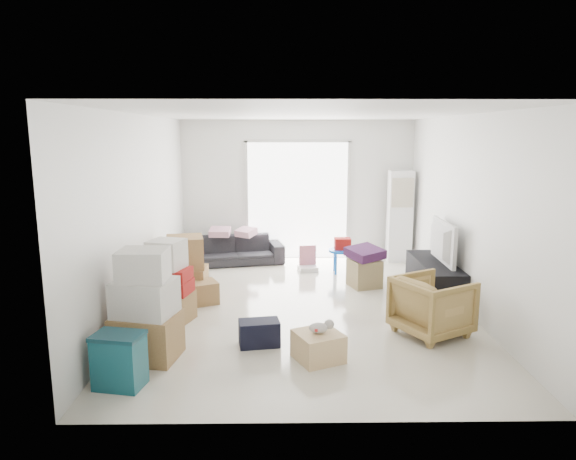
{
  "coord_description": "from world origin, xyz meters",
  "views": [
    {
      "loc": [
        -0.32,
        -7.01,
        2.45
      ],
      "look_at": [
        -0.23,
        0.2,
        1.08
      ],
      "focal_mm": 32.0,
      "sensor_mm": 36.0,
      "label": 1
    }
  ],
  "objects_px": {
    "storage_bins": "(119,360)",
    "ac_tower": "(400,217)",
    "ottoman": "(364,273)",
    "kids_table": "(342,248)",
    "television": "(435,257)",
    "armchair": "(432,303)",
    "wood_crate": "(318,346)",
    "tv_console": "(434,279)",
    "sofa": "(236,246)"
  },
  "relations": [
    {
      "from": "storage_bins",
      "to": "ac_tower",
      "type": "bearing_deg",
      "value": 52.32
    },
    {
      "from": "ottoman",
      "to": "ac_tower",
      "type": "bearing_deg",
      "value": 61.04
    },
    {
      "from": "ac_tower",
      "to": "storage_bins",
      "type": "relative_size",
      "value": 3.2
    },
    {
      "from": "ottoman",
      "to": "kids_table",
      "type": "height_order",
      "value": "kids_table"
    },
    {
      "from": "television",
      "to": "ac_tower",
      "type": "bearing_deg",
      "value": 2.12
    },
    {
      "from": "armchair",
      "to": "wood_crate",
      "type": "bearing_deg",
      "value": 86.95
    },
    {
      "from": "tv_console",
      "to": "ottoman",
      "type": "relative_size",
      "value": 3.61
    },
    {
      "from": "armchair",
      "to": "kids_table",
      "type": "distance_m",
      "value": 2.95
    },
    {
      "from": "sofa",
      "to": "ottoman",
      "type": "bearing_deg",
      "value": -46.44
    },
    {
      "from": "storage_bins",
      "to": "wood_crate",
      "type": "xyz_separation_m",
      "value": [
        1.98,
        0.59,
        -0.12
      ]
    },
    {
      "from": "television",
      "to": "wood_crate",
      "type": "xyz_separation_m",
      "value": [
        -1.92,
        -2.21,
        -0.46
      ]
    },
    {
      "from": "sofa",
      "to": "storage_bins",
      "type": "relative_size",
      "value": 3.26
    },
    {
      "from": "ac_tower",
      "to": "storage_bins",
      "type": "distance_m",
      "value": 6.33
    },
    {
      "from": "storage_bins",
      "to": "wood_crate",
      "type": "relative_size",
      "value": 1.18
    },
    {
      "from": "sofa",
      "to": "wood_crate",
      "type": "height_order",
      "value": "sofa"
    },
    {
      "from": "kids_table",
      "to": "storage_bins",
      "type": "bearing_deg",
      "value": -122.71
    },
    {
      "from": "sofa",
      "to": "ottoman",
      "type": "height_order",
      "value": "sofa"
    },
    {
      "from": "tv_console",
      "to": "storage_bins",
      "type": "xyz_separation_m",
      "value": [
        -3.9,
        -2.79,
        0.01
      ]
    },
    {
      "from": "ac_tower",
      "to": "wood_crate",
      "type": "height_order",
      "value": "ac_tower"
    },
    {
      "from": "ottoman",
      "to": "tv_console",
      "type": "bearing_deg",
      "value": -27.52
    },
    {
      "from": "tv_console",
      "to": "storage_bins",
      "type": "height_order",
      "value": "storage_bins"
    },
    {
      "from": "ac_tower",
      "to": "armchair",
      "type": "relative_size",
      "value": 2.18
    },
    {
      "from": "ac_tower",
      "to": "tv_console",
      "type": "relative_size",
      "value": 1.08
    },
    {
      "from": "tv_console",
      "to": "television",
      "type": "xyz_separation_m",
      "value": [
        0.0,
        0.0,
        0.34
      ]
    },
    {
      "from": "tv_console",
      "to": "wood_crate",
      "type": "xyz_separation_m",
      "value": [
        -1.92,
        -2.21,
        -0.11
      ]
    },
    {
      "from": "sofa",
      "to": "kids_table",
      "type": "relative_size",
      "value": 2.83
    },
    {
      "from": "storage_bins",
      "to": "ottoman",
      "type": "relative_size",
      "value": 1.22
    },
    {
      "from": "tv_console",
      "to": "storage_bins",
      "type": "bearing_deg",
      "value": -144.4
    },
    {
      "from": "tv_console",
      "to": "kids_table",
      "type": "distance_m",
      "value": 1.84
    },
    {
      "from": "sofa",
      "to": "wood_crate",
      "type": "xyz_separation_m",
      "value": [
        1.27,
        -4.25,
        -0.19
      ]
    },
    {
      "from": "ac_tower",
      "to": "kids_table",
      "type": "xyz_separation_m",
      "value": [
        -1.19,
        -0.85,
        -0.43
      ]
    },
    {
      "from": "ac_tower",
      "to": "wood_crate",
      "type": "relative_size",
      "value": 3.77
    },
    {
      "from": "television",
      "to": "ottoman",
      "type": "height_order",
      "value": "television"
    },
    {
      "from": "ac_tower",
      "to": "television",
      "type": "xyz_separation_m",
      "value": [
        0.05,
        -2.19,
        -0.26
      ]
    },
    {
      "from": "armchair",
      "to": "storage_bins",
      "type": "distance_m",
      "value": 3.66
    },
    {
      "from": "sofa",
      "to": "armchair",
      "type": "xyz_separation_m",
      "value": [
        2.71,
        -3.54,
        0.05
      ]
    },
    {
      "from": "armchair",
      "to": "tv_console",
      "type": "bearing_deg",
      "value": -46.52
    },
    {
      "from": "ac_tower",
      "to": "kids_table",
      "type": "relative_size",
      "value": 2.78
    },
    {
      "from": "storage_bins",
      "to": "kids_table",
      "type": "height_order",
      "value": "kids_table"
    },
    {
      "from": "armchair",
      "to": "ottoman",
      "type": "xyz_separation_m",
      "value": [
        -0.5,
        2.01,
        -0.18
      ]
    },
    {
      "from": "kids_table",
      "to": "wood_crate",
      "type": "height_order",
      "value": "kids_table"
    },
    {
      "from": "tv_console",
      "to": "armchair",
      "type": "height_order",
      "value": "armchair"
    },
    {
      "from": "kids_table",
      "to": "wood_crate",
      "type": "distance_m",
      "value": 3.63
    },
    {
      "from": "ac_tower",
      "to": "sofa",
      "type": "bearing_deg",
      "value": -177.27
    },
    {
      "from": "ac_tower",
      "to": "armchair",
      "type": "xyz_separation_m",
      "value": [
        -0.43,
        -3.69,
        -0.47
      ]
    },
    {
      "from": "ac_tower",
      "to": "wood_crate",
      "type": "xyz_separation_m",
      "value": [
        -1.87,
        -4.4,
        -0.72
      ]
    },
    {
      "from": "television",
      "to": "wood_crate",
      "type": "distance_m",
      "value": 2.96
    },
    {
      "from": "sofa",
      "to": "kids_table",
      "type": "bearing_deg",
      "value": -31.39
    },
    {
      "from": "tv_console",
      "to": "television",
      "type": "relative_size",
      "value": 1.5
    },
    {
      "from": "sofa",
      "to": "tv_console",
      "type": "bearing_deg",
      "value": -44.35
    }
  ]
}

